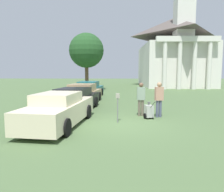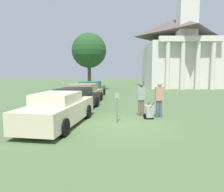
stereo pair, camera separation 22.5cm
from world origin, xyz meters
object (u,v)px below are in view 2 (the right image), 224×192
(parked_car_cream, at_px, (59,110))
(person_worker, at_px, (141,97))
(parked_car_tan, at_px, (84,94))
(church, at_px, (177,49))
(parking_meter, at_px, (117,102))
(person_supervisor, at_px, (159,97))
(parked_car_black, at_px, (75,100))
(equipment_cart, at_px, (149,111))
(parked_car_teal, at_px, (91,90))

(parked_car_cream, height_order, person_worker, person_worker)
(parked_car_tan, relative_size, church, 0.21)
(parking_meter, distance_m, person_supervisor, 2.49)
(parked_car_black, xyz_separation_m, equipment_cart, (4.16, -2.03, -0.27))
(parked_car_black, bearing_deg, parked_car_cream, -82.77)
(equipment_cart, xyz_separation_m, church, (7.63, 25.07, 5.54))
(parked_car_cream, bearing_deg, parked_car_teal, 97.22)
(person_worker, distance_m, church, 26.14)
(parked_car_tan, height_order, person_worker, person_worker)
(parked_car_black, xyz_separation_m, parked_car_teal, (0.00, 7.12, 0.02))
(parked_car_tan, relative_size, parking_meter, 3.56)
(parked_car_teal, distance_m, person_supervisor, 9.99)
(parked_car_cream, height_order, church, church)
(person_supervisor, bearing_deg, parked_car_black, -32.88)
(parking_meter, bearing_deg, parked_car_black, 131.57)
(parked_car_black, xyz_separation_m, person_supervisor, (4.73, -1.67, 0.39))
(parked_car_tan, distance_m, parking_meter, 6.81)
(parked_car_tan, bearing_deg, person_worker, -43.98)
(equipment_cart, bearing_deg, church, 58.89)
(parked_car_cream, xyz_separation_m, person_worker, (3.83, 2.13, 0.33))
(parking_meter, distance_m, person_worker, 1.99)
(person_worker, relative_size, church, 0.08)
(parked_car_tan, xyz_separation_m, equipment_cart, (4.16, -5.42, -0.29))
(parked_car_cream, height_order, parked_car_black, parked_car_cream)
(parked_car_teal, xyz_separation_m, person_supervisor, (4.73, -8.79, 0.37))
(person_supervisor, xyz_separation_m, equipment_cart, (-0.57, -0.36, -0.66))
(parked_car_black, relative_size, person_supervisor, 2.98)
(parked_car_black, bearing_deg, parked_car_teal, 97.22)
(church, bearing_deg, parked_car_cream, -113.94)
(parked_car_cream, bearing_deg, person_worker, 36.34)
(parked_car_cream, height_order, parked_car_tan, parked_car_cream)
(parked_car_black, bearing_deg, church, 70.13)
(parking_meter, distance_m, church, 27.98)
(parked_car_teal, distance_m, person_worker, 9.32)
(person_supervisor, height_order, church, church)
(parked_car_teal, relative_size, person_supervisor, 2.80)
(parked_car_cream, relative_size, parked_car_tan, 1.09)
(parked_car_black, height_order, parking_meter, parked_car_black)
(parking_meter, bearing_deg, parked_car_teal, 104.41)
(parked_car_black, xyz_separation_m, parking_meter, (2.57, -2.90, 0.30))
(parked_car_cream, distance_m, parked_car_teal, 10.62)
(parked_car_cream, bearing_deg, equipment_cart, 26.74)
(parking_meter, relative_size, person_worker, 0.77)
(person_worker, height_order, church, church)
(parked_car_teal, height_order, equipment_cart, parked_car_teal)
(parked_car_cream, bearing_deg, parked_car_tan, 97.22)
(parked_car_tan, distance_m, parked_car_teal, 3.72)
(parked_car_tan, xyz_separation_m, parked_car_teal, (0.00, 3.72, 0.01))
(parking_meter, xyz_separation_m, person_supervisor, (2.16, 1.24, 0.10))
(person_supervisor, relative_size, equipment_cart, 1.82)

